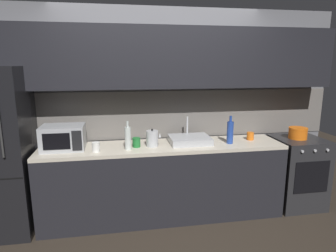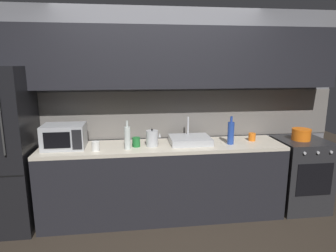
# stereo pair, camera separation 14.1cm
# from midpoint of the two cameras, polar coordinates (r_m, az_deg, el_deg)

# --- Properties ---
(back_wall) EXTENTS (4.58, 0.44, 2.50)m
(back_wall) POSITION_cam_midpoint_polar(r_m,az_deg,el_deg) (3.61, -2.80, 7.54)
(back_wall) COLOR slate
(back_wall) RESTS_ON ground
(counter_run) EXTENTS (2.84, 0.60, 0.90)m
(counter_run) POSITION_cam_midpoint_polar(r_m,az_deg,el_deg) (3.58, -2.01, -10.65)
(counter_run) COLOR black
(counter_run) RESTS_ON ground
(oven_range) EXTENTS (0.60, 0.62, 0.90)m
(oven_range) POSITION_cam_midpoint_polar(r_m,az_deg,el_deg) (4.18, 22.88, -8.23)
(oven_range) COLOR #232326
(oven_range) RESTS_ON ground
(microwave) EXTENTS (0.46, 0.35, 0.27)m
(microwave) POSITION_cam_midpoint_polar(r_m,az_deg,el_deg) (3.46, -20.84, -2.10)
(microwave) COLOR #A8AAAF
(microwave) RESTS_ON counter_run
(sink_basin) EXTENTS (0.48, 0.38, 0.30)m
(sink_basin) POSITION_cam_midpoint_polar(r_m,az_deg,el_deg) (3.51, 3.10, -2.68)
(sink_basin) COLOR #ADAFB5
(sink_basin) RESTS_ON counter_run
(kettle) EXTENTS (0.17, 0.14, 0.21)m
(kettle) POSITION_cam_midpoint_polar(r_m,az_deg,el_deg) (3.37, -4.27, -2.43)
(kettle) COLOR #B7BABF
(kettle) RESTS_ON counter_run
(wine_bottle_blue) EXTENTS (0.08, 0.08, 0.33)m
(wine_bottle_blue) POSITION_cam_midpoint_polar(r_m,az_deg,el_deg) (3.53, 10.90, -1.18)
(wine_bottle_blue) COLOR #234299
(wine_bottle_blue) RESTS_ON counter_run
(wine_bottle_clear) EXTENTS (0.07, 0.07, 0.32)m
(wine_bottle_clear) POSITION_cam_midpoint_polar(r_m,az_deg,el_deg) (3.26, -9.07, -2.32)
(wine_bottle_clear) COLOR silver
(wine_bottle_clear) RESTS_ON counter_run
(mug_green) EXTENTS (0.09, 0.09, 0.11)m
(mug_green) POSITION_cam_midpoint_polar(r_m,az_deg,el_deg) (3.36, -7.37, -3.19)
(mug_green) COLOR #1E6B2D
(mug_green) RESTS_ON counter_run
(mug_orange) EXTENTS (0.09, 0.09, 0.10)m
(mug_orange) POSITION_cam_midpoint_polar(r_m,az_deg,el_deg) (3.77, 14.73, -1.91)
(mug_orange) COLOR orange
(mug_orange) RESTS_ON counter_run
(mug_white) EXTENTS (0.08, 0.08, 0.11)m
(mug_white) POSITION_cam_midpoint_polar(r_m,az_deg,el_deg) (3.27, -15.08, -3.98)
(mug_white) COLOR silver
(mug_white) RESTS_ON counter_run
(cooking_pot) EXTENTS (0.23, 0.23, 0.14)m
(cooking_pot) POSITION_cam_midpoint_polar(r_m,az_deg,el_deg) (4.02, 23.09, -1.28)
(cooking_pot) COLOR orange
(cooking_pot) RESTS_ON oven_range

